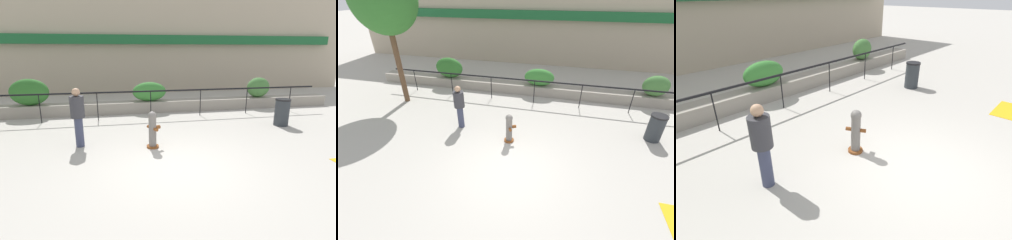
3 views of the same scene
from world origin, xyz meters
TOP-DOWN VIEW (x-y plane):
  - ground_plane at (0.00, 0.00)m, footprint 120.00×120.00m
  - building_facade at (0.00, 11.98)m, footprint 30.00×1.36m
  - planter_wall_low at (0.00, 6.00)m, footprint 18.00×0.70m
  - fence_railing_segment at (-0.00, 4.90)m, footprint 15.00×0.05m
  - hedge_bush_0 at (-4.93, 6.00)m, footprint 1.56×0.65m
  - hedge_bush_1 at (0.08, 6.00)m, footprint 1.51×0.62m
  - hedge_bush_2 at (5.43, 6.00)m, footprint 1.14×0.70m
  - fire_hydrant at (-0.39, 1.47)m, footprint 0.48×0.47m
  - pedestrian at (-2.48, 1.97)m, footprint 0.50×0.50m
  - trash_bin at (4.67, 2.84)m, footprint 0.55×0.55m

SIDE VIEW (x-z plane):
  - ground_plane at x=0.00m, z-range 0.00..0.00m
  - planter_wall_low at x=0.00m, z-range 0.00..0.50m
  - trash_bin at x=4.67m, z-range 0.00..1.01m
  - fire_hydrant at x=-0.39m, z-range 0.01..1.09m
  - hedge_bush_1 at x=0.08m, z-range 0.50..1.36m
  - hedge_bush_2 at x=5.43m, z-range 0.50..1.45m
  - pedestrian at x=-2.48m, z-range 0.12..1.85m
  - fence_railing_segment at x=0.00m, z-range 0.44..1.59m
  - hedge_bush_0 at x=-4.93m, z-range 0.50..1.60m
  - building_facade at x=0.00m, z-range -0.01..7.99m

